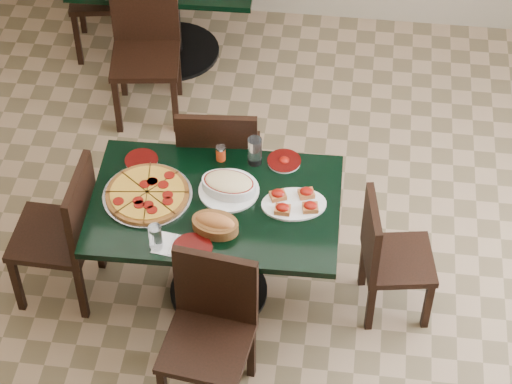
# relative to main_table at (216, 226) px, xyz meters

# --- Properties ---
(floor) EXTENTS (5.50, 5.50, 0.00)m
(floor) POSITION_rel_main_table_xyz_m (0.25, -0.00, -0.57)
(floor) COLOR #8E7052
(floor) RESTS_ON ground
(main_table) EXTENTS (1.32, 0.87, 0.75)m
(main_table) POSITION_rel_main_table_xyz_m (0.00, 0.00, 0.00)
(main_table) COLOR black
(main_table) RESTS_ON floor
(chair_far) EXTENTS (0.48, 0.48, 0.96)m
(chair_far) POSITION_rel_main_table_xyz_m (-0.06, 0.54, -0.03)
(chair_far) COLOR black
(chair_far) RESTS_ON floor
(chair_near) EXTENTS (0.48, 0.48, 0.91)m
(chair_near) POSITION_rel_main_table_xyz_m (0.06, -0.60, -0.06)
(chair_near) COLOR black
(chair_near) RESTS_ON floor
(chair_right) EXTENTS (0.43, 0.43, 0.80)m
(chair_right) POSITION_rel_main_table_xyz_m (0.92, 0.03, -0.12)
(chair_right) COLOR black
(chair_right) RESTS_ON floor
(chair_left) EXTENTS (0.44, 0.44, 0.92)m
(chair_left) POSITION_rel_main_table_xyz_m (-0.81, -0.07, -0.05)
(chair_left) COLOR black
(chair_left) RESTS_ON floor
(back_chair_near) EXTENTS (0.49, 0.49, 0.94)m
(back_chair_near) POSITION_rel_main_table_xyz_m (-0.71, 1.59, -0.04)
(back_chair_near) COLOR black
(back_chair_near) RESTS_ON floor
(pepperoni_pizza) EXTENTS (0.47, 0.47, 0.04)m
(pepperoni_pizza) POSITION_rel_main_table_xyz_m (-0.36, 0.00, 0.20)
(pepperoni_pizza) COLOR #A9AAB0
(pepperoni_pizza) RESTS_ON main_table
(lasagna_casserole) EXTENTS (0.32, 0.32, 0.09)m
(lasagna_casserole) POSITION_rel_main_table_xyz_m (0.06, 0.09, 0.23)
(lasagna_casserole) COLOR white
(lasagna_casserole) RESTS_ON main_table
(bread_basket) EXTENTS (0.27, 0.21, 0.10)m
(bread_basket) POSITION_rel_main_table_xyz_m (0.03, -0.18, 0.22)
(bread_basket) COLOR brown
(bread_basket) RESTS_ON main_table
(bruschetta_platter) EXTENTS (0.38, 0.29, 0.05)m
(bruschetta_platter) POSITION_rel_main_table_xyz_m (0.41, 0.03, 0.21)
(bruschetta_platter) COLOR white
(bruschetta_platter) RESTS_ON main_table
(side_plate_near) EXTENTS (0.20, 0.20, 0.02)m
(side_plate_near) POSITION_rel_main_table_xyz_m (-0.06, -0.33, 0.19)
(side_plate_near) COLOR white
(side_plate_near) RESTS_ON main_table
(side_plate_far_r) EXTENTS (0.18, 0.18, 0.03)m
(side_plate_far_r) POSITION_rel_main_table_xyz_m (0.33, 0.35, 0.19)
(side_plate_far_r) COLOR white
(side_plate_far_r) RESTS_ON main_table
(side_plate_far_l) EXTENTS (0.18, 0.18, 0.02)m
(side_plate_far_l) POSITION_rel_main_table_xyz_m (-0.44, 0.26, 0.19)
(side_plate_far_l) COLOR white
(side_plate_far_l) RESTS_ON main_table
(napkin_setting) EXTENTS (0.17, 0.17, 0.01)m
(napkin_setting) POSITION_rel_main_table_xyz_m (-0.18, -0.32, 0.18)
(napkin_setting) COLOR white
(napkin_setting) RESTS_ON main_table
(water_glass_a) EXTENTS (0.08, 0.08, 0.17)m
(water_glass_a) POSITION_rel_main_table_xyz_m (0.17, 0.33, 0.26)
(water_glass_a) COLOR white
(water_glass_a) RESTS_ON main_table
(water_glass_b) EXTENTS (0.07, 0.07, 0.15)m
(water_glass_b) POSITION_rel_main_table_xyz_m (-0.24, -0.34, 0.25)
(water_glass_b) COLOR white
(water_glass_b) RESTS_ON main_table
(pepper_shaker) EXTENTS (0.05, 0.05, 0.09)m
(pepper_shaker) POSITION_rel_main_table_xyz_m (-0.02, 0.33, 0.23)
(pepper_shaker) COLOR red
(pepper_shaker) RESTS_ON main_table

